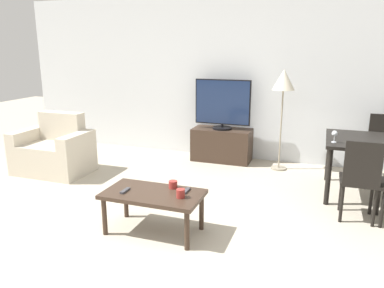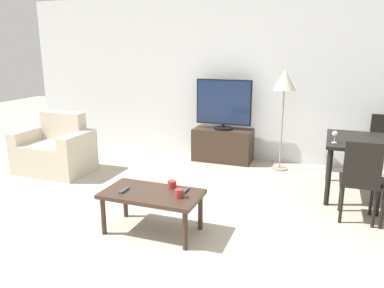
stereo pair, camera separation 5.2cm
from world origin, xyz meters
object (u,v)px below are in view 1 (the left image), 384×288
Objects in this scene: dining_chair_near at (360,177)px; floor_lamp at (284,84)px; wine_glass_left at (335,134)px; tv at (223,105)px; cup_colored_far at (173,184)px; tv_stand at (222,145)px; remote_secondary at (125,191)px; armchair at (54,152)px; remote_primary at (186,191)px; cup_white_near at (181,193)px; coffee_table at (153,197)px; dining_chair_far at (382,144)px; dining_table at (374,147)px.

floor_lamp reaches higher than dining_chair_near.
floor_lamp reaches higher than wine_glass_left.
cup_colored_far is (0.15, -2.50, -0.47)m from tv.
tv_stand reaches higher than remote_secondary.
remote_primary is (2.55, -1.12, 0.13)m from armchair.
armchair is 3.59m from floor_lamp.
remote_primary is at bearing -135.60° from wine_glass_left.
wine_glass_left is at bearing 3.61° from armchair.
floor_lamp reaches higher than armchair.
tv is 2.77m from cup_white_near.
tv_stand is 6.44× the size of remote_secondary.
dining_chair_near is (1.98, 0.97, 0.13)m from coffee_table.
floor_lamp is (0.96, 2.53, 0.94)m from coffee_table.
dining_chair_near is at bearing -56.81° from floor_lamp.
dining_chair_far reaches higher than remote_primary.
remote_primary is 0.17m from cup_white_near.
tv is 6.29× the size of wine_glass_left.
dining_table is at bearing 38.39° from cup_colored_far.
tv_stand is at bearing 157.99° from dining_table.
floor_lamp reaches higher than remote_secondary.
dining_chair_near reaches higher than armchair.
wine_glass_left is at bearing -148.03° from dining_table.
dining_table is 2.61m from cup_colored_far.
dining_chair_far is 3.36m from cup_white_near.
tv is 2.08m from wine_glass_left.
dining_chair_near is at bearing 26.01° from coffee_table.
wine_glass_left is at bearing -54.52° from floor_lamp.
dining_chair_near is 2.49m from remote_secondary.
armchair is 2.37m from remote_secondary.
armchair reaches higher than dining_table.
wine_glass_left is (1.39, 1.36, 0.40)m from remote_primary.
wine_glass_left is at bearing -34.76° from tv_stand.
remote_primary is at bearing -82.96° from tv.
tv is 0.60× the size of floor_lamp.
dining_chair_far is 10.21× the size of cup_colored_far.
dining_chair_far is at bearing 50.20° from remote_primary.
dining_table is at bearing -31.21° from floor_lamp.
tv_stand is at bearing 84.39° from remote_secondary.
wine_glass_left is (1.98, 1.57, 0.40)m from remote_secondary.
dining_table is at bearing -21.95° from tv.
dining_chair_far reaches higher than dining_table.
coffee_table is 0.65× the size of floor_lamp.
armchair is at bearing -172.93° from dining_table.
dining_chair_far is (0.20, 0.82, -0.14)m from dining_table.
dining_chair_near reaches higher than wine_glass_left.
tv is 2.61m from remote_primary.
armchair is at bearing 155.94° from cup_colored_far.
floor_lamp is at bearing 69.25° from coffee_table.
wine_glass_left is (1.70, 1.49, 0.46)m from coffee_table.
coffee_table is 0.29m from remote_secondary.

